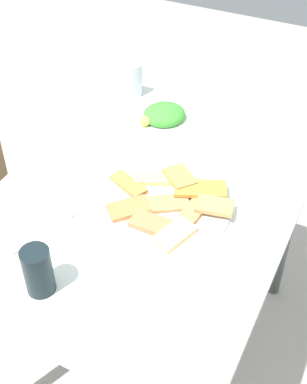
# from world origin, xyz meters

# --- Properties ---
(ground_plane) EXTENTS (6.00, 6.00, 0.00)m
(ground_plane) POSITION_xyz_m (0.00, 0.00, 0.00)
(ground_plane) COLOR #AEA69F
(dining_table) EXTENTS (1.04, 0.79, 0.75)m
(dining_table) POSITION_xyz_m (0.00, 0.00, 0.65)
(dining_table) COLOR white
(dining_table) RESTS_ON ground_plane
(pide_platter) EXTENTS (0.34, 0.36, 0.04)m
(pide_platter) POSITION_xyz_m (-0.02, -0.07, 0.76)
(pide_platter) COLOR white
(pide_platter) RESTS_ON dining_table
(salad_plate_greens) EXTENTS (0.20, 0.20, 0.06)m
(salad_plate_greens) POSITION_xyz_m (0.35, 0.11, 0.77)
(salad_plate_greens) COLOR white
(salad_plate_greens) RESTS_ON dining_table
(soda_can) EXTENTS (0.09, 0.09, 0.12)m
(soda_can) POSITION_xyz_m (-0.39, 0.07, 0.81)
(soda_can) COLOR black
(soda_can) RESTS_ON dining_table
(drinking_glass) EXTENTS (0.08, 0.08, 0.12)m
(drinking_glass) POSITION_xyz_m (0.45, 0.29, 0.80)
(drinking_glass) COLOR silver
(drinking_glass) RESTS_ON dining_table
(paper_napkin) EXTENTS (0.16, 0.16, 0.00)m
(paper_napkin) POSITION_xyz_m (-0.24, 0.18, 0.75)
(paper_napkin) COLOR white
(paper_napkin) RESTS_ON dining_table
(fork) EXTENTS (0.19, 0.07, 0.00)m
(fork) POSITION_xyz_m (-0.24, 0.16, 0.75)
(fork) COLOR silver
(fork) RESTS_ON paper_napkin
(spoon) EXTENTS (0.16, 0.08, 0.00)m
(spoon) POSITION_xyz_m (-0.24, 0.20, 0.75)
(spoon) COLOR silver
(spoon) RESTS_ON paper_napkin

